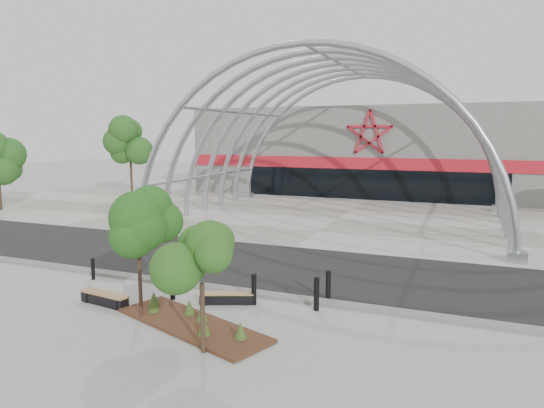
% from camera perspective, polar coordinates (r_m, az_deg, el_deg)
% --- Properties ---
extents(ground, '(140.00, 140.00, 0.00)m').
position_cam_1_polar(ground, '(18.00, -4.84, -9.94)').
color(ground, '#969690').
rests_on(ground, ground).
extents(road, '(140.00, 7.00, 0.02)m').
position_cam_1_polar(road, '(21.05, -0.51, -7.18)').
color(road, black).
rests_on(road, ground).
extents(forecourt, '(60.00, 17.00, 0.04)m').
position_cam_1_polar(forecourt, '(32.20, 7.69, -1.80)').
color(forecourt, gray).
rests_on(forecourt, ground).
extents(kerb, '(60.00, 0.50, 0.12)m').
position_cam_1_polar(kerb, '(17.77, -5.21, -9.99)').
color(kerb, '#64635F').
rests_on(kerb, ground).
extents(arena_building, '(34.00, 15.24, 8.00)m').
position_cam_1_polar(arena_building, '(49.33, 12.99, 6.19)').
color(arena_building, slate).
rests_on(arena_building, ground).
extents(vault_canopy, '(20.80, 15.80, 20.36)m').
position_cam_1_polar(vault_canopy, '(32.20, 7.69, -1.81)').
color(vault_canopy, '#9BA0A5').
rests_on(vault_canopy, ground).
extents(planting_bed, '(5.55, 3.33, 0.56)m').
position_cam_1_polar(planting_bed, '(14.93, -9.53, -13.41)').
color(planting_bed, '#3F241A').
rests_on(planting_bed, ground).
extents(street_tree_0, '(1.64, 1.64, 3.74)m').
position_cam_1_polar(street_tree_0, '(15.17, -15.49, -3.17)').
color(street_tree_0, black).
rests_on(street_tree_0, ground).
extents(street_tree_1, '(1.54, 1.54, 3.64)m').
position_cam_1_polar(street_tree_1, '(12.39, -8.31, -5.87)').
color(street_tree_1, black).
rests_on(street_tree_1, ground).
extents(bench_0, '(1.96, 0.67, 0.40)m').
position_cam_1_polar(bench_0, '(17.26, -19.10, -10.51)').
color(bench_0, black).
rests_on(bench_0, ground).
extents(bench_1, '(1.82, 1.05, 0.38)m').
position_cam_1_polar(bench_1, '(16.52, -5.38, -10.98)').
color(bench_1, black).
rests_on(bench_1, ground).
extents(bollard_0, '(0.14, 0.14, 0.85)m').
position_cam_1_polar(bollard_0, '(20.17, -20.32, -7.17)').
color(bollard_0, black).
rests_on(bollard_0, ground).
extents(bollard_1, '(0.17, 0.17, 1.04)m').
position_cam_1_polar(bollard_1, '(17.09, -11.63, -9.27)').
color(bollard_1, black).
rests_on(bollard_1, ground).
extents(bollard_2, '(0.17, 0.17, 1.05)m').
position_cam_1_polar(bollard_2, '(16.28, -2.14, -9.98)').
color(bollard_2, black).
rests_on(bollard_2, ground).
extents(bollard_3, '(0.18, 0.18, 1.10)m').
position_cam_1_polar(bollard_3, '(15.80, 5.26, -10.49)').
color(bollard_3, black).
rests_on(bollard_3, ground).
extents(bollard_4, '(0.17, 0.17, 1.07)m').
position_cam_1_polar(bollard_4, '(16.66, 6.63, -9.55)').
color(bollard_4, black).
rests_on(bollard_4, ground).
extents(bg_tree_0, '(3.00, 3.00, 6.45)m').
position_cam_1_polar(bg_tree_0, '(44.87, -16.36, 6.71)').
color(bg_tree_0, '#302115').
rests_on(bg_tree_0, ground).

